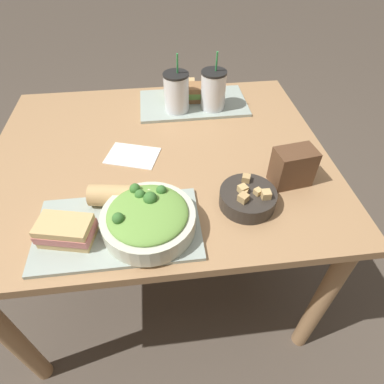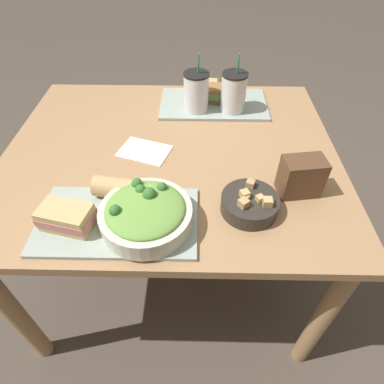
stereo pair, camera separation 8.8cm
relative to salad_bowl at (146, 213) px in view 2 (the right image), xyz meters
The scene contains 14 objects.
ground_plane 0.86m from the salad_bowl, 83.30° to the left, with size 12.00×12.00×0.00m, color #4C4238.
dining_table 0.38m from the salad_bowl, 83.30° to the left, with size 1.18×0.99×0.73m.
tray_near 0.10m from the salad_bowl, behind, with size 0.45×0.26×0.01m.
tray_far 0.70m from the salad_bowl, 73.00° to the left, with size 0.45×0.26×0.01m.
salad_bowl is the anchor object (origin of this frame).
soup_bowl 0.30m from the salad_bowl, 12.46° to the left, with size 0.17×0.17×0.07m.
sandwich_near 0.21m from the salad_bowl, behind, with size 0.16×0.11×0.06m.
baguette_near 0.13m from the salad_bowl, 129.14° to the left, with size 0.17×0.09×0.06m.
sandwich_far 0.71m from the salad_bowl, 75.43° to the left, with size 0.16×0.09×0.06m.
baguette_far 0.77m from the salad_bowl, 78.23° to the left, with size 0.13×0.07×0.06m.
drink_cup_dark 0.63m from the salad_bowl, 78.03° to the left, with size 0.10×0.10×0.23m.
drink_cup_red 0.67m from the salad_bowl, 65.58° to the left, with size 0.10×0.10×0.23m.
chip_bag 0.47m from the salad_bowl, 17.86° to the left, with size 0.13×0.09×0.12m.
napkin_folded 0.35m from the salad_bowl, 98.58° to the left, with size 0.20×0.17×0.00m.
Camera 2 is at (0.10, -0.92, 1.43)m, focal length 30.00 mm.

